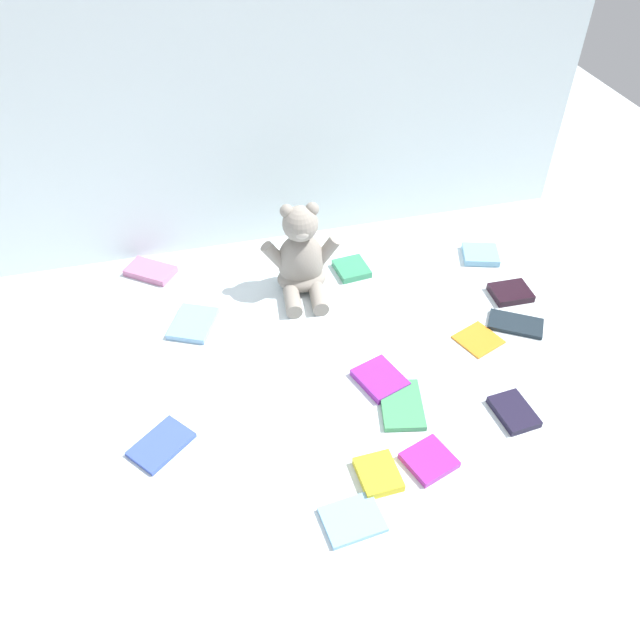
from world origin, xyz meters
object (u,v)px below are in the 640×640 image
Objects in this scene: book_case_5 at (511,293)px; book_case_6 at (516,324)px; book_case_0 at (380,379)px; book_case_7 at (429,460)px; teddy_bear at (301,259)px; book_case_4 at (378,474)px; book_case_9 at (193,323)px; book_case_10 at (352,269)px; book_case_2 at (150,271)px; book_case_8 at (481,254)px; book_case_12 at (353,519)px; book_case_11 at (478,339)px; book_case_3 at (514,412)px; book_case_1 at (161,445)px; book_case_13 at (402,405)px.

book_case_6 is (-0.04, -0.11, -0.00)m from book_case_5.
book_case_0 is 1.19× the size of book_case_7.
teddy_bear is 2.74× the size of book_case_4.
book_case_4 is at bearing 145.28° from book_case_9.
book_case_4 is at bearing 72.18° from book_case_10.
book_case_2 is (-0.49, 0.54, 0.00)m from book_case_0.
book_case_6 is at bearing 100.05° from book_case_8.
book_case_9 is at bearing -122.42° from book_case_2.
book_case_12 is (0.23, -0.62, -0.00)m from book_case_9.
book_case_10 is at bearing -140.61° from book_case_9.
book_case_6 is at bearing -19.28° from book_case_5.
book_case_10 is at bearing -66.54° from book_case_2.
book_case_10 reaches higher than book_case_11.
book_case_8 and book_case_10 have the same top height.
book_case_8 is at bearing 22.77° from book_case_0.
book_case_4 reaches higher than book_case_6.
book_case_8 is 0.83m from book_case_9.
teddy_bear is 2.59× the size of book_case_8.
book_case_3 is (0.35, -0.54, -0.09)m from teddy_bear.
book_case_3 is 1.08× the size of book_case_8.
book_case_4 is at bearing -22.72° from book_case_6.
book_case_1 and book_case_12 have the same top height.
book_case_0 is 0.29m from book_case_11.
book_case_10 reaches higher than book_case_0.
book_case_10 is (-0.20, 0.57, 0.00)m from book_case_3.
book_case_2 is 1.36× the size of book_case_11.
book_case_5 is (0.18, 0.37, 0.00)m from book_case_3.
book_case_3 is at bearing 89.56° from book_case_8.
book_case_6 is 1.39× the size of book_case_11.
teddy_bear reaches higher than book_case_0.
book_case_3 is 0.79× the size of book_case_6.
book_case_10 is (0.54, -0.13, -0.00)m from book_case_2.
book_case_7 reaches higher than book_case_11.
book_case_9 is at bearing -40.84° from book_case_3.
book_case_3 is at bearing -51.97° from book_case_0.
book_case_10 is (0.55, 0.47, 0.00)m from book_case_1.
book_case_7 and book_case_9 have the same top height.
teddy_bear is 0.57m from book_case_6.
book_case_4 is 0.81m from book_case_8.
teddy_bear reaches higher than book_case_3.
book_case_3 is 1.13× the size of book_case_7.
book_case_12 is at bearing 110.16° from book_case_11.
book_case_8 is 0.38m from book_case_10.
book_case_10 is at bearing 157.70° from book_case_12.
book_case_8 reaches higher than book_case_7.
book_case_1 is at bearing 99.06° from book_case_9.
book_case_6 is 0.81m from book_case_9.
book_case_8 is 0.62m from book_case_13.
book_case_4 is at bearing -82.97° from teddy_bear.
book_case_2 is 1.40× the size of book_case_7.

